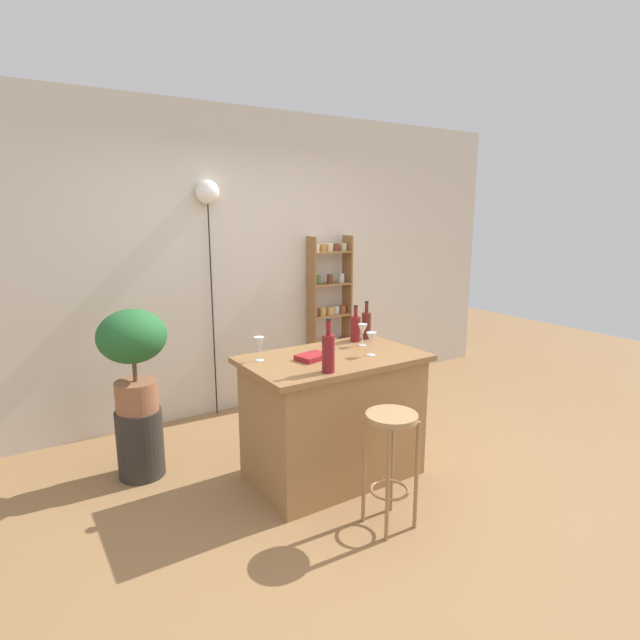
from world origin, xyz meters
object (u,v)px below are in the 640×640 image
bottle_spirits_clear (328,352)px  pendant_globe_light (207,196)px  wine_glass_right (259,344)px  potted_plant (133,348)px  wine_glass_left (363,330)px  plant_stool (140,443)px  bottle_vinegar (366,324)px  bar_stool (391,445)px  wine_glass_center (371,339)px  cookbook (312,357)px  bottle_soda_blue (355,328)px  spice_shelf (330,313)px

bottle_spirits_clear → pendant_globe_light: pendant_globe_light is taller
bottle_spirits_clear → wine_glass_right: bearing=119.0°
potted_plant → wine_glass_right: size_ratio=4.45×
wine_glass_left → plant_stool: bearing=157.6°
bottle_vinegar → bottle_spirits_clear: bottle_spirits_clear is taller
potted_plant → pendant_globe_light: bearing=41.9°
bar_stool → wine_glass_center: size_ratio=4.39×
wine_glass_right → bar_stool: bearing=-63.9°
bottle_vinegar → pendant_globe_light: pendant_globe_light is taller
wine_glass_right → cookbook: bearing=-27.7°
bottle_vinegar → wine_glass_left: size_ratio=1.82×
plant_stool → cookbook: cookbook is taller
pendant_globe_light → plant_stool: bearing=-138.1°
wine_glass_left → wine_glass_right: bearing=176.0°
wine_glass_center → wine_glass_right: same height
bottle_spirits_clear → wine_glass_left: bottle_spirits_clear is taller
bottle_vinegar → wine_glass_right: bearing=-174.4°
bottle_soda_blue → pendant_globe_light: 1.76m
plant_stool → wine_glass_right: wine_glass_right is taller
spice_shelf → bottle_vinegar: spice_shelf is taller
plant_stool → bottle_soda_blue: bearing=-17.7°
spice_shelf → wine_glass_center: 1.79m
bottle_soda_blue → wine_glass_left: bearing=-103.4°
plant_stool → pendant_globe_light: bearing=41.9°
bar_stool → wine_glass_left: bearing=63.7°
bottle_soda_blue → potted_plant: bearing=162.3°
bottle_vinegar → wine_glass_center: (-0.27, -0.40, 0.00)m
bottle_vinegar → potted_plant: bearing=164.3°
potted_plant → wine_glass_right: 0.89m
pendant_globe_light → bottle_spirits_clear: bearing=-88.3°
plant_stool → cookbook: (1.00, -0.73, 0.66)m
plant_stool → wine_glass_right: 1.17m
bottle_vinegar → cookbook: 0.72m
bar_stool → wine_glass_center: (0.29, 0.56, 0.49)m
wine_glass_center → bar_stool: bearing=-117.0°
bottle_soda_blue → bottle_vinegar: bearing=10.3°
plant_stool → bottle_vinegar: size_ratio=1.66×
spice_shelf → potted_plant: size_ratio=2.24×
cookbook → bar_stool: bearing=-95.1°
wine_glass_left → wine_glass_center: (-0.11, -0.25, 0.00)m
potted_plant → bottle_vinegar: potted_plant is taller
bottle_soda_blue → wine_glass_left: (-0.03, -0.13, 0.01)m
spice_shelf → wine_glass_left: spice_shelf is taller
bottle_spirits_clear → wine_glass_center: size_ratio=2.08×
spice_shelf → pendant_globe_light: (-1.25, 0.05, 1.16)m
bottle_vinegar → wine_glass_center: bearing=-123.7°
spice_shelf → wine_glass_right: bearing=-137.8°
spice_shelf → bottle_soda_blue: (-0.59, -1.24, 0.16)m
potted_plant → cookbook: (1.00, -0.73, -0.04)m
bar_stool → pendant_globe_light: (-0.23, 2.23, 1.48)m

